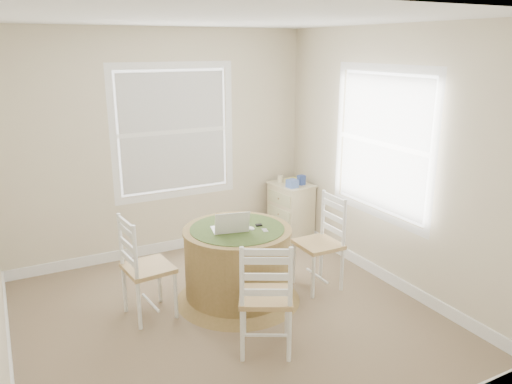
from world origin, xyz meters
TOP-DOWN VIEW (x-y plane):
  - room at (0.17, 0.16)m, footprint 3.64×3.64m
  - round_table at (0.24, 0.31)m, footprint 1.21×1.21m
  - chair_left at (-0.60, 0.42)m, footprint 0.44×0.46m
  - chair_near at (0.08, -0.55)m, footprint 0.56×0.55m
  - chair_right at (1.08, 0.16)m, footprint 0.40×0.42m
  - laptop at (0.16, 0.29)m, footprint 0.37×0.34m
  - mouse at (0.35, 0.23)m, footprint 0.08×0.11m
  - phone at (0.44, 0.13)m, footprint 0.07×0.10m
  - keys at (0.46, 0.27)m, footprint 0.07×0.06m
  - corner_chest at (1.56, 1.47)m, footprint 0.47×0.59m
  - tissue_box at (1.49, 1.33)m, footprint 0.13×0.13m
  - box_yellow at (1.59, 1.50)m, footprint 0.16×0.12m
  - box_blue at (1.65, 1.38)m, footprint 0.09×0.09m
  - cup_cream at (1.48, 1.59)m, footprint 0.07×0.07m

SIDE VIEW (x-z plane):
  - corner_chest at x=1.56m, z-range 0.00..0.72m
  - round_table at x=0.24m, z-range 0.03..0.77m
  - chair_left at x=-0.60m, z-range 0.00..0.95m
  - chair_near at x=0.08m, z-range 0.00..0.95m
  - chair_right at x=1.08m, z-range 0.00..0.95m
  - phone at x=0.44m, z-range 0.73..0.75m
  - keys at x=0.46m, z-range 0.73..0.76m
  - mouse at x=0.35m, z-range 0.73..0.76m
  - box_yellow at x=1.59m, z-range 0.72..0.78m
  - cup_cream at x=1.48m, z-range 0.72..0.81m
  - laptop at x=0.16m, z-range 0.66..0.88m
  - tissue_box at x=1.49m, z-range 0.72..0.82m
  - box_blue at x=1.65m, z-range 0.72..0.84m
  - room at x=0.17m, z-range -0.02..2.62m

